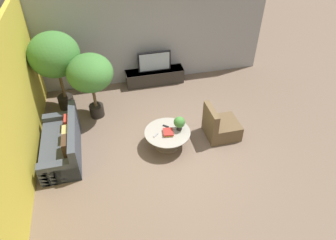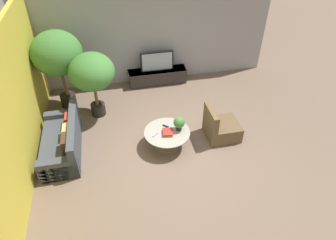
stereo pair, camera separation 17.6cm
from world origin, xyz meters
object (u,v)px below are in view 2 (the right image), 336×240
media_console (157,76)px  television (157,61)px  couch_by_wall (63,142)px  potted_plant_tabletop (179,123)px  coffee_table (167,136)px  potted_palm_tall (57,55)px  armchair_wicker (220,128)px  potted_palm_corner (92,73)px

media_console → television: (-0.00, -0.00, 0.52)m
couch_by_wall → potted_plant_tabletop: bearing=83.9°
media_console → television: television is taller
coffee_table → potted_palm_tall: 3.52m
couch_by_wall → armchair_wicker: armchair_wicker is taller
coffee_table → potted_palm_tall: bearing=137.3°
media_console → potted_palm_corner: bearing=-145.8°
armchair_wicker → television: bearing=20.5°
media_console → potted_palm_corner: 2.52m
media_console → coffee_table: (-0.30, -2.92, 0.07)m
media_console → potted_plant_tabletop: potted_plant_tabletop is taller
couch_by_wall → potted_plant_tabletop: (2.73, -0.29, 0.35)m
television → potted_plant_tabletop: bearing=-90.1°
coffee_table → couch_by_wall: (-2.43, 0.32, -0.01)m
armchair_wicker → potted_palm_tall: size_ratio=0.39×
media_console → couch_by_wall: size_ratio=0.96×
couch_by_wall → media_console: bearing=133.5°
couch_by_wall → potted_palm_corner: bearing=147.4°
media_console → couch_by_wall: 3.77m
potted_palm_tall → potted_plant_tabletop: bearing=-39.1°
television → media_console: bearing=90.0°
armchair_wicker → potted_palm_corner: size_ratio=0.47×
potted_palm_tall → potted_plant_tabletop: potted_palm_tall is taller
potted_palm_tall → potted_palm_corner: bearing=-35.9°
television → couch_by_wall: size_ratio=0.53×
potted_palm_tall → television: bearing=14.4°
potted_palm_tall → coffee_table: bearing=-42.7°
potted_palm_tall → potted_palm_corner: (0.81, -0.59, -0.30)m
media_console → potted_palm_tall: bearing=-165.6°
media_console → potted_plant_tabletop: bearing=-90.1°
potted_palm_tall → armchair_wicker: bearing=-29.8°
television → potted_palm_tall: 2.92m
television → coffee_table: bearing=-95.9°
television → couch_by_wall: bearing=-136.5°
coffee_table → potted_plant_tabletop: potted_plant_tabletop is taller
potted_plant_tabletop → media_console: bearing=89.9°
coffee_table → potted_plant_tabletop: bearing=5.0°
television → coffee_table: size_ratio=0.92×
coffee_table → potted_palm_corner: 2.48m
media_console → potted_palm_corner: (-1.89, -1.29, 1.06)m
couch_by_wall → potted_palm_tall: potted_palm_tall is taller
potted_palm_corner → potted_plant_tabletop: (1.89, -1.60, -0.66)m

